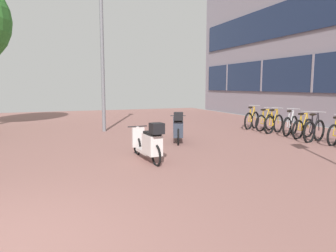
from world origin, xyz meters
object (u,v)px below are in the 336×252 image
at_px(scooter_mid, 149,143).
at_px(bicycle_rack_05, 274,124).
at_px(scooter_near, 178,128).
at_px(bicycle_rack_04, 290,126).
at_px(bicycle_rack_06, 265,122).
at_px(bicycle_rack_03, 303,128).
at_px(bicycle_rack_02, 314,131).
at_px(bicycle_rack_07, 252,120).
at_px(lamp_post, 102,48).

bearing_deg(scooter_mid, bicycle_rack_05, 24.78).
height_order(scooter_near, scooter_mid, scooter_near).
relative_size(bicycle_rack_04, scooter_mid, 0.70).
distance_m(bicycle_rack_06, scooter_near, 4.58).
bearing_deg(bicycle_rack_03, bicycle_rack_02, -105.88).
xyz_separation_m(bicycle_rack_02, bicycle_rack_05, (0.05, 2.02, -0.00)).
bearing_deg(bicycle_rack_04, bicycle_rack_05, 106.14).
relative_size(bicycle_rack_02, bicycle_rack_06, 1.02).
distance_m(scooter_near, scooter_mid, 2.65).
bearing_deg(bicycle_rack_06, scooter_mid, -150.62).
bearing_deg(bicycle_rack_02, bicycle_rack_04, 79.50).
relative_size(bicycle_rack_02, scooter_near, 0.77).
height_order(bicycle_rack_03, bicycle_rack_04, bicycle_rack_04).
xyz_separation_m(bicycle_rack_02, bicycle_rack_06, (0.19, 2.69, -0.01)).
xyz_separation_m(bicycle_rack_04, bicycle_rack_07, (-0.23, 2.02, 0.00)).
bearing_deg(scooter_near, bicycle_rack_05, 8.27).
relative_size(bicycle_rack_03, bicycle_rack_05, 0.98).
bearing_deg(bicycle_rack_07, lamp_post, 166.92).
relative_size(bicycle_rack_03, scooter_mid, 0.72).
height_order(bicycle_rack_03, lamp_post, lamp_post).
relative_size(bicycle_rack_02, scooter_mid, 0.72).
distance_m(scooter_mid, lamp_post, 6.13).
relative_size(bicycle_rack_06, lamp_post, 0.22).
bearing_deg(lamp_post, bicycle_rack_03, -33.44).
bearing_deg(scooter_near, bicycle_rack_04, -0.67).
bearing_deg(scooter_mid, bicycle_rack_06, 29.38).
xyz_separation_m(bicycle_rack_03, bicycle_rack_07, (-0.17, 2.69, 0.02)).
height_order(bicycle_rack_04, bicycle_rack_06, bicycle_rack_04).
relative_size(bicycle_rack_02, bicycle_rack_03, 1.01).
bearing_deg(scooter_mid, bicycle_rack_02, 6.84).
distance_m(bicycle_rack_07, lamp_post, 6.81).
xyz_separation_m(bicycle_rack_03, bicycle_rack_05, (-0.14, 1.34, 0.01)).
height_order(bicycle_rack_02, bicycle_rack_04, bicycle_rack_04).
distance_m(bicycle_rack_02, scooter_mid, 5.87).
xyz_separation_m(bicycle_rack_06, bicycle_rack_07, (-0.17, 0.67, 0.02)).
distance_m(bicycle_rack_06, bicycle_rack_07, 0.69).
bearing_deg(bicycle_rack_07, bicycle_rack_05, -88.42).
height_order(bicycle_rack_02, bicycle_rack_07, bicycle_rack_07).
relative_size(bicycle_rack_04, bicycle_rack_06, 0.98).
relative_size(bicycle_rack_06, bicycle_rack_07, 1.04).
height_order(bicycle_rack_04, lamp_post, lamp_post).
relative_size(bicycle_rack_07, lamp_post, 0.21).
height_order(bicycle_rack_03, scooter_near, scooter_near).
bearing_deg(scooter_near, bicycle_rack_02, -18.35).
height_order(bicycle_rack_04, scooter_mid, scooter_mid).
bearing_deg(bicycle_rack_07, bicycle_rack_03, -86.30).
xyz_separation_m(bicycle_rack_04, bicycle_rack_06, (-0.06, 1.34, -0.02)).
bearing_deg(bicycle_rack_03, scooter_near, 170.65).
xyz_separation_m(bicycle_rack_07, lamp_post, (-6.01, 1.40, 2.89)).
height_order(bicycle_rack_06, scooter_mid, scooter_mid).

